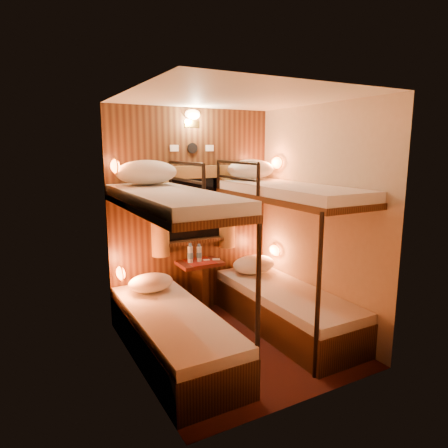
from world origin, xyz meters
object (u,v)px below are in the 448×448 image
bottle_right (199,254)px  bunk_left (172,301)px  table (200,281)px  bottle_left (190,254)px  bunk_right (285,280)px

bottle_right → bunk_left: bearing=-129.3°
table → bunk_left: bearing=-129.7°
bottle_left → table: bearing=-3.1°
bunk_left → table: size_ratio=2.90×
bunk_left → bottle_left: 0.97m
bunk_left → table: (0.65, 0.78, -0.14)m
bunk_left → bottle_right: bearing=50.7°
table → bottle_left: 0.35m
bunk_right → table: (-0.65, 0.78, -0.14)m
bunk_left → bunk_right: bearing=0.0°
bottle_left → bottle_right: size_ratio=1.09×
bottle_left → bottle_right: bottle_left is taller
bunk_right → bottle_left: 1.11m
table → bottle_right: bottle_right is taller
bottle_right → bottle_left: bearing=177.2°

